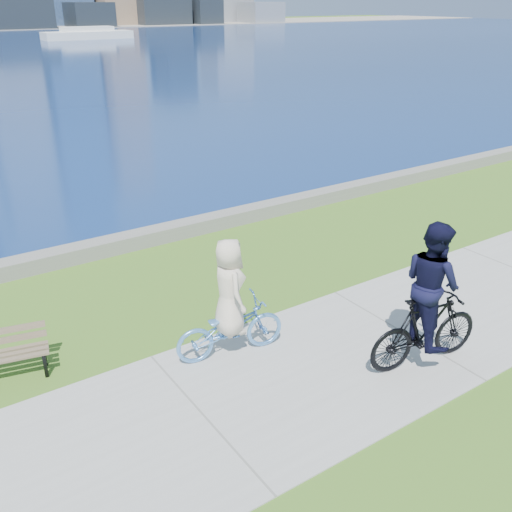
{
  "coord_description": "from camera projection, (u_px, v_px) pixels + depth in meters",
  "views": [
    {
      "loc": [
        -2.98,
        -5.72,
        5.38
      ],
      "look_at": [
        2.34,
        2.13,
        1.1
      ],
      "focal_mm": 40.0,
      "sensor_mm": 36.0,
      "label": 1
    }
  ],
  "objects": [
    {
      "name": "cyclist_man",
      "position": [
        428.0,
        307.0,
        8.81
      ],
      "size": [
        0.93,
        2.09,
        2.42
      ],
      "rotation": [
        0.0,
        0.0,
        1.4
      ],
      "color": "black",
      "rests_on": "ground"
    },
    {
      "name": "cyclist_woman",
      "position": [
        230.0,
        313.0,
        9.15
      ],
      "size": [
        0.95,
        1.93,
        2.04
      ],
      "rotation": [
        0.0,
        0.0,
        1.4
      ],
      "color": "#5E9DE4",
      "rests_on": "ground"
    },
    {
      "name": "seawall",
      "position": [
        66.0,
        256.0,
        12.66
      ],
      "size": [
        90.0,
        0.5,
        0.35
      ],
      "primitive_type": "cube",
      "color": "slate",
      "rests_on": "ground"
    },
    {
      "name": "ground",
      "position": [
        203.0,
        416.0,
        8.06
      ],
      "size": [
        320.0,
        320.0,
        0.0
      ],
      "primitive_type": "plane",
      "color": "#3C651A",
      "rests_on": "ground"
    },
    {
      "name": "concrete_path",
      "position": [
        203.0,
        415.0,
        8.05
      ],
      "size": [
        80.0,
        3.5,
        0.02
      ],
      "primitive_type": "cube",
      "color": "#9E9E99",
      "rests_on": "ground"
    },
    {
      "name": "ferry_far",
      "position": [
        88.0,
        34.0,
        83.15
      ],
      "size": [
        12.77,
        3.65,
        1.73
      ],
      "color": "white",
      "rests_on": "ground"
    }
  ]
}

